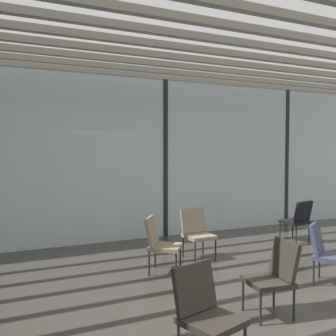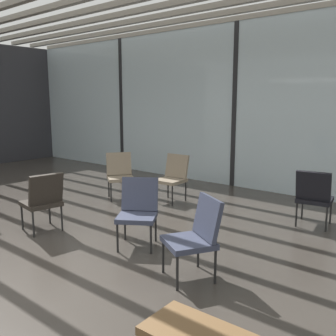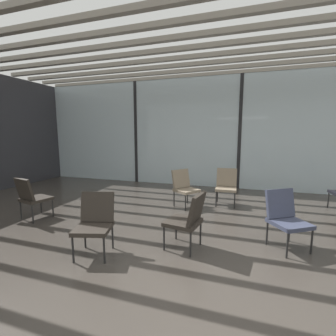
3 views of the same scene
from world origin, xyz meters
name	(u,v)px [view 3 (image 3 of 3)]	position (x,y,z in m)	size (l,w,h in m)	color
ground_plane	(224,292)	(0.00, 0.00, 0.00)	(60.00, 60.00, 0.00)	#38332D
glass_curtain_wall	(240,133)	(0.00, 5.20, 1.74)	(14.00, 0.08, 3.49)	silver
window_mullion_0	(136,133)	(-3.50, 5.20, 1.74)	(0.10, 0.12, 3.49)	black
window_mullion_1	(240,133)	(0.00, 5.20, 1.74)	(0.10, 0.12, 3.49)	black
ceiling_slats	(241,21)	(0.00, 1.90, 3.54)	(13.72, 6.72, 0.10)	gray
parked_airplane	(276,129)	(1.52, 9.65, 1.93)	(14.24, 3.85, 3.85)	silver
lounge_chair_0	(31,196)	(-3.86, 1.07, 0.49)	(0.59, 0.62, 0.87)	#28231E
lounge_chair_2	(226,184)	(-0.23, 3.34, 0.49)	(0.50, 0.54, 0.87)	#7F705B
lounge_chair_3	(184,186)	(-1.17, 2.87, 0.49)	(0.71, 0.70, 0.87)	#7F705B
lounge_chair_4	(188,217)	(-0.60, 0.84, 0.49)	(0.60, 0.56, 0.87)	#28231E
lounge_chair_5	(285,216)	(0.78, 1.35, 0.49)	(0.69, 0.70, 0.87)	#33384C
lounge_chair_7	(95,220)	(-1.86, 0.33, 0.49)	(0.61, 0.64, 0.87)	#28231E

